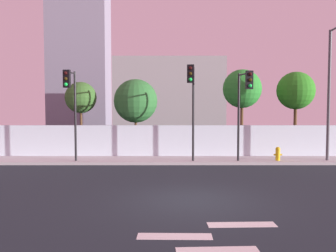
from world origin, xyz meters
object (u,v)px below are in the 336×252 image
object	(u,v)px
roadside_tree_midright	(244,89)
roadside_tree_midleft	(137,101)
roadside_tree_leftmost	(82,98)
roadside_tree_rightmost	(298,91)
traffic_light_center	(72,96)
fire_hydrant	(280,153)
traffic_light_right	(246,96)
street_lamp_curbside	(333,83)
traffic_light_left	(193,93)

from	to	relation	value
roadside_tree_midright	roadside_tree_midleft	bearing A→B (deg)	180.00
roadside_tree_leftmost	roadside_tree_rightmost	xyz separation A→B (m)	(13.30, -0.00, 0.42)
traffic_light_center	roadside_tree_leftmost	bearing A→B (deg)	95.62
fire_hydrant	traffic_light_right	bearing A→B (deg)	-156.02
street_lamp_curbside	roadside_tree_midright	bearing A→B (deg)	141.32
traffic_light_right	roadside_tree_midright	world-z (taller)	roadside_tree_midright
roadside_tree_midright	roadside_tree_leftmost	bearing A→B (deg)	180.00
traffic_light_left	fire_hydrant	size ratio (longest dim) A/B	6.77
traffic_light_right	roadside_tree_rightmost	size ratio (longest dim) A/B	0.90
street_lamp_curbside	traffic_light_left	bearing A→B (deg)	-175.84
traffic_light_right	roadside_tree_midleft	size ratio (longest dim) A/B	0.99
roadside_tree_rightmost	roadside_tree_leftmost	bearing A→B (deg)	180.00
street_lamp_curbside	roadside_tree_rightmost	size ratio (longest dim) A/B	1.34
fire_hydrant	roadside_tree_leftmost	world-z (taller)	roadside_tree_leftmost
traffic_light_left	roadside_tree_rightmost	bearing A→B (deg)	29.56
roadside_tree_leftmost	roadside_tree_rightmost	distance (m)	13.30
fire_hydrant	roadside_tree_midright	distance (m)	4.88
street_lamp_curbside	roadside_tree_rightmost	distance (m)	3.34
traffic_light_left	street_lamp_curbside	size ratio (longest dim) A/B	0.72
roadside_tree_rightmost	roadside_tree_midleft	bearing A→B (deg)	180.00
traffic_light_right	roadside_tree_rightmost	distance (m)	5.64
traffic_light_right	roadside_tree_midright	distance (m)	4.04
roadside_tree_rightmost	roadside_tree_midright	bearing A→B (deg)	180.00
traffic_light_center	roadside_tree_midleft	size ratio (longest dim) A/B	1.01
traffic_light_center	roadside_tree_rightmost	world-z (taller)	roadside_tree_rightmost
street_lamp_curbside	roadside_tree_midleft	xyz separation A→B (m)	(-10.64, 3.24, -0.93)
traffic_light_left	traffic_light_center	distance (m)	6.27
traffic_light_center	traffic_light_right	world-z (taller)	traffic_light_center
street_lamp_curbside	roadside_tree_midleft	size ratio (longest dim) A/B	1.47
traffic_light_center	traffic_light_right	distance (m)	8.93
roadside_tree_midright	roadside_tree_rightmost	world-z (taller)	roadside_tree_midright
traffic_light_center	roadside_tree_midleft	distance (m)	4.74
fire_hydrant	roadside_tree_midleft	xyz separation A→B (m)	(-7.93, 3.03, 2.84)
fire_hydrant	roadside_tree_midleft	distance (m)	8.96
traffic_light_center	roadside_tree_leftmost	size ratio (longest dim) A/B	1.04
traffic_light_center	roadside_tree_midleft	world-z (taller)	traffic_light_center
traffic_light_left	roadside_tree_midright	size ratio (longest dim) A/B	0.94
fire_hydrant	street_lamp_curbside	bearing A→B (deg)	-4.45
traffic_light_left	roadside_tree_midright	xyz separation A→B (m)	(3.35, 3.78, 0.34)
street_lamp_curbside	fire_hydrant	xyz separation A→B (m)	(-2.70, 0.21, -3.77)
roadside_tree_midleft	roadside_tree_leftmost	bearing A→B (deg)	180.00
traffic_light_left	fire_hydrant	distance (m)	5.76
traffic_light_center	roadside_tree_rightmost	size ratio (longest dim) A/B	0.92
traffic_light_right	fire_hydrant	bearing A→B (deg)	23.98
roadside_tree_midleft	traffic_light_left	bearing A→B (deg)	-49.46
fire_hydrant	roadside_tree_midleft	size ratio (longest dim) A/B	0.16
roadside_tree_midright	fire_hydrant	bearing A→B (deg)	-66.03
traffic_light_center	fire_hydrant	bearing A→B (deg)	3.14
traffic_light_right	roadside_tree_rightmost	world-z (taller)	roadside_tree_rightmost
traffic_light_center	roadside_tree_midright	distance (m)	10.30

